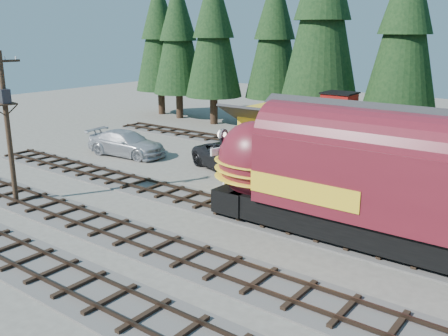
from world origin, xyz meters
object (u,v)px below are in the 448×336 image
Objects in this scene: depot at (332,144)px; utility_pole at (7,119)px; pickup_truck_b at (126,143)px; caboose at (327,128)px; pickup_truck_a at (233,158)px; locomotive at (371,189)px.

utility_pole reaches higher than depot.
pickup_truck_b is (-16.93, -1.43, -1.99)m from depot.
depot reaches higher than caboose.
depot is at bearing -70.02° from pickup_truck_a.
depot is at bearing 127.57° from locomotive.
pickup_truck_a is (-3.49, -7.51, -1.41)m from caboose.
caboose is 8.40m from pickup_truck_a.
caboose reaches higher than pickup_truck_a.
pickup_truck_a is 1.05× the size of pickup_truck_b.
pickup_truck_a is 9.59m from pickup_truck_b.
utility_pole reaches higher than pickup_truck_a.
locomotive is at bearing -57.38° from caboose.
locomotive is at bearing -52.43° from depot.
pickup_truck_a is at bearing 76.03° from utility_pole.
pickup_truck_b is (-21.93, 5.07, -1.82)m from locomotive.
pickup_truck_b is at bearing 118.42° from pickup_truck_a.
depot reaches higher than pickup_truck_b.
locomotive is at bearing -109.91° from pickup_truck_b.
pickup_truck_b is at bearing 117.52° from utility_pole.
pickup_truck_a is at bearing -114.90° from caboose.
locomotive is 14.15m from pickup_truck_a.
caboose is (-8.96, 14.00, -0.41)m from locomotive.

